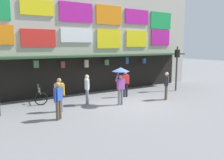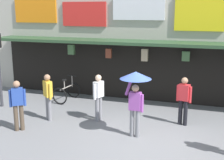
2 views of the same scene
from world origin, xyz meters
The scene contains 10 objects.
ground_plane centered at (0.00, 0.00, 0.00)m, with size 80.00×80.00×0.00m, color slate.
shopfront centered at (0.00, 4.57, 3.96)m, with size 18.00×2.60×8.00m.
traffic_light_far centered at (5.28, 1.26, 2.14)m, with size 0.30×0.33×3.20m.
bicycle_parked centered at (-4.08, 2.78, 0.39)m, with size 0.83×1.22×1.05m.
pedestrian_in_yellow centered at (-1.92, 1.01, 0.95)m, with size 0.31×0.51×1.68m.
pedestrian_with_umbrella centered at (-0.35, 0.04, 1.64)m, with size 0.96×0.96×2.08m.
pedestrian_in_blue centered at (0.99, 1.51, 0.95)m, with size 0.52×0.30×1.68m.
pedestrian_in_black centered at (-4.08, -0.67, 0.95)m, with size 0.44×0.39×1.68m.
pedestrian_in_white centered at (2.69, -0.38, 0.95)m, with size 0.44×0.39×1.68m.
pedestrian_in_red centered at (-3.64, 0.49, 0.95)m, with size 0.43×0.40×1.68m.
Camera 1 is at (-6.99, -10.03, 3.22)m, focal length 35.82 mm.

